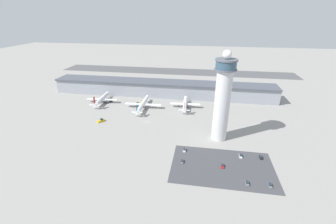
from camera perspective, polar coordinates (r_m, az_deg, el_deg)
ground_plane at (r=200.62m, az=-5.17°, el=-2.52°), size 1000.00×1000.00×0.00m
terminal_building at (r=260.68m, az=-1.48°, el=5.99°), size 252.49×25.00×17.09m
runway_strip at (r=375.96m, az=1.94°, el=10.27°), size 378.74×44.00×0.01m
control_tower at (r=165.48m, az=13.70°, el=3.47°), size 15.33×15.33×66.87m
parking_lot_surface at (r=149.91m, az=13.62°, el=-13.35°), size 64.00×40.00×0.01m
airplane_gate_alpha at (r=250.61m, az=-16.53°, el=3.16°), size 33.77×37.96×13.17m
airplane_gate_bravo at (r=227.91m, az=-6.46°, el=1.99°), size 37.41×44.70×12.19m
airplane_gate_charlie at (r=228.07m, az=4.36°, el=2.11°), size 30.62×36.44×12.56m
service_truck_catering at (r=208.39m, az=-16.63°, el=-2.13°), size 5.96×6.81×2.89m
service_truck_fuel at (r=250.73m, az=-14.78°, el=2.57°), size 5.79×8.61×2.78m
service_truck_baggage at (r=238.75m, az=-7.60°, el=2.09°), size 4.59×7.39×2.87m
car_green_van at (r=161.96m, az=17.97°, el=-10.55°), size 1.96×4.77×1.50m
car_maroon_suv at (r=144.19m, az=24.48°, el=-16.57°), size 1.76×4.46×1.49m
car_grey_coupe at (r=160.51m, az=4.19°, el=-9.62°), size 1.91×4.10×1.48m
car_red_hatchback at (r=165.35m, az=22.54°, el=-10.57°), size 1.85×4.32×1.35m
car_black_suv at (r=140.93m, az=19.44°, el=-16.67°), size 1.91×4.13×1.53m
car_blue_compact at (r=149.67m, az=3.62°, el=-12.42°), size 1.88×4.12×1.40m
car_silver_sedan at (r=149.68m, az=13.65°, el=-13.14°), size 1.82×4.24×1.53m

